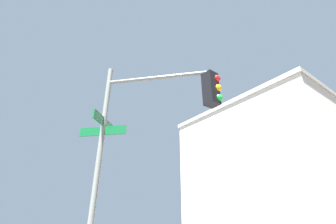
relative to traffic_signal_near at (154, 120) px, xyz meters
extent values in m
cylinder|color=slate|center=(-0.87, -0.81, -1.01)|extent=(0.12, 0.12, 5.03)
cylinder|color=slate|center=(0.03, 0.03, 1.10)|extent=(1.86, 1.75, 0.09)
cube|color=black|center=(0.93, 0.87, 0.65)|extent=(0.28, 0.28, 0.80)
sphere|color=red|center=(1.04, 0.98, 0.90)|extent=(0.18, 0.18, 0.18)
sphere|color=orange|center=(1.04, 0.98, 0.65)|extent=(0.18, 0.18, 0.18)
sphere|color=green|center=(1.04, 0.98, 0.40)|extent=(0.18, 0.18, 0.18)
cube|color=#0F5128|center=(-0.87, -0.81, -0.18)|extent=(0.83, 0.78, 0.20)
cube|color=#0F5128|center=(-0.87, -0.81, 0.04)|extent=(0.71, 0.76, 0.20)
cube|color=silver|center=(-8.65, 24.54, 2.22)|extent=(14.24, 21.52, 11.50)
cube|color=#9D998E|center=(-8.65, 24.54, 8.17)|extent=(14.54, 21.82, 0.40)
camera|label=1|loc=(3.86, -2.48, -1.98)|focal=24.24mm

